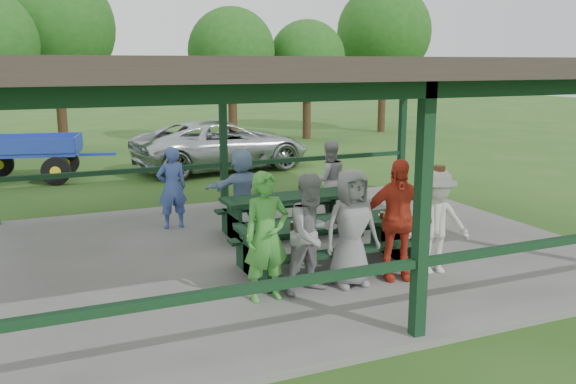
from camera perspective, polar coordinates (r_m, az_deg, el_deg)
name	(u,v)px	position (r m, az deg, el deg)	size (l,w,h in m)	color
ground	(290,253)	(10.77, 0.18, -5.73)	(90.00, 90.00, 0.00)	#285219
concrete_slab	(290,250)	(10.76, 0.18, -5.48)	(10.00, 8.00, 0.10)	slate
pavilion_structure	(290,70)	(10.26, 0.19, 11.37)	(10.60, 8.60, 3.24)	black
picnic_table_near	(327,238)	(9.61, 3.68, -4.34)	(2.85, 1.39, 0.75)	black
picnic_table_far	(292,209)	(11.47, 0.36, -1.64)	(2.63, 1.39, 0.75)	black
table_setting	(337,218)	(9.65, 4.60, -2.43)	(2.30, 0.45, 0.10)	white
contestant_green	(266,237)	(8.22, -2.04, -4.19)	(0.65, 0.43, 1.78)	green
contestant_grey_left	(312,234)	(8.48, 2.28, -3.95)	(0.83, 0.64, 1.70)	gray
contestant_grey_mid	(351,228)	(8.80, 5.94, -3.36)	(0.84, 0.55, 1.72)	gray
contestant_red	(397,220)	(9.16, 10.15, -2.55)	(1.07, 0.44, 1.82)	red
contestant_white_fedora	(436,221)	(9.57, 13.70, -2.68)	(1.16, 0.85, 1.67)	silver
spectator_lblue	(242,188)	(11.94, -4.30, 0.34)	(1.44, 0.46, 1.55)	#83A2CA
spectator_blue	(172,188)	(12.05, -10.81, 0.42)	(0.59, 0.39, 1.61)	#435CAE
spectator_grey	(329,180)	(12.53, 3.85, 1.10)	(0.79, 0.62, 1.64)	#98999B
pickup_truck	(222,145)	(19.14, -6.17, 4.38)	(2.54, 5.51, 1.53)	silver
farm_trailer	(26,157)	(18.65, -23.30, 3.01)	(3.98, 2.25, 1.38)	#1B3399
tree_left	(55,28)	(24.11, -20.95, 14.13)	(4.25, 4.25, 6.64)	black
tree_mid	(232,52)	(25.30, -5.30, 12.94)	(3.52, 3.52, 5.50)	black
tree_right	(307,59)	(26.81, 1.80, 12.36)	(3.27, 3.27, 5.10)	black
tree_far_right	(384,32)	(29.94, 8.97, 14.54)	(4.42, 4.42, 6.91)	black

